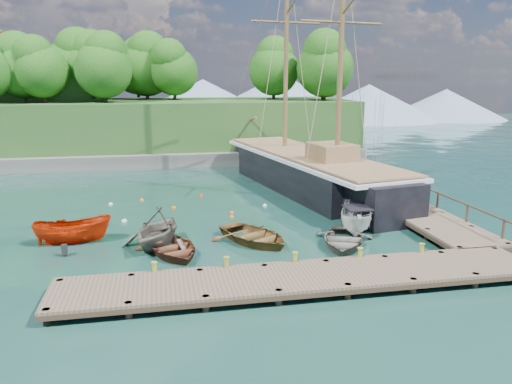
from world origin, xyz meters
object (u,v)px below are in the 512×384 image
(rowboat_2, at_px, (254,242))
(rowboat_3, at_px, (343,245))
(motorboat_orange, at_px, (74,243))
(rowboat_1, at_px, (158,247))
(rowboat_0, at_px, (173,254))
(schooner, at_px, (308,174))
(cabin_boat_white, at_px, (356,232))

(rowboat_2, bearing_deg, rowboat_3, -46.92)
(rowboat_3, distance_m, motorboat_orange, 14.00)
(rowboat_2, bearing_deg, rowboat_1, 147.88)
(rowboat_2, relative_size, motorboat_orange, 1.18)
(rowboat_0, xyz_separation_m, rowboat_3, (8.64, -0.39, 0.00))
(rowboat_3, height_order, motorboat_orange, motorboat_orange)
(rowboat_0, height_order, schooner, schooner)
(rowboat_0, bearing_deg, rowboat_3, -20.04)
(rowboat_3, bearing_deg, motorboat_orange, -169.81)
(rowboat_2, distance_m, motorboat_orange, 9.42)
(rowboat_0, distance_m, cabin_boat_white, 10.29)
(cabin_boat_white, xyz_separation_m, schooner, (0.53, 11.03, 1.20))
(rowboat_0, xyz_separation_m, cabin_boat_white, (10.17, 1.57, 0.00))
(rowboat_1, height_order, schooner, schooner)
(rowboat_1, xyz_separation_m, motorboat_orange, (-4.31, 1.47, 0.00))
(rowboat_0, height_order, rowboat_3, rowboat_3)
(rowboat_3, bearing_deg, rowboat_2, -174.55)
(rowboat_1, xyz_separation_m, schooner, (11.40, 11.37, 1.20))
(rowboat_1, distance_m, schooner, 16.15)
(rowboat_1, relative_size, schooner, 0.14)
(schooner, bearing_deg, rowboat_1, -145.72)
(rowboat_2, distance_m, cabin_boat_white, 5.94)
(rowboat_0, xyz_separation_m, rowboat_2, (4.26, 1.00, 0.00))
(rowboat_1, distance_m, rowboat_2, 4.96)
(rowboat_1, xyz_separation_m, cabin_boat_white, (10.87, 0.34, 0.00))
(cabin_boat_white, bearing_deg, rowboat_3, -104.24)
(rowboat_1, relative_size, rowboat_3, 0.96)
(cabin_boat_white, bearing_deg, rowboat_2, -150.82)
(rowboat_0, relative_size, rowboat_3, 0.99)
(rowboat_1, bearing_deg, rowboat_2, 20.99)
(rowboat_0, distance_m, rowboat_1, 1.42)
(cabin_boat_white, distance_m, schooner, 11.11)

